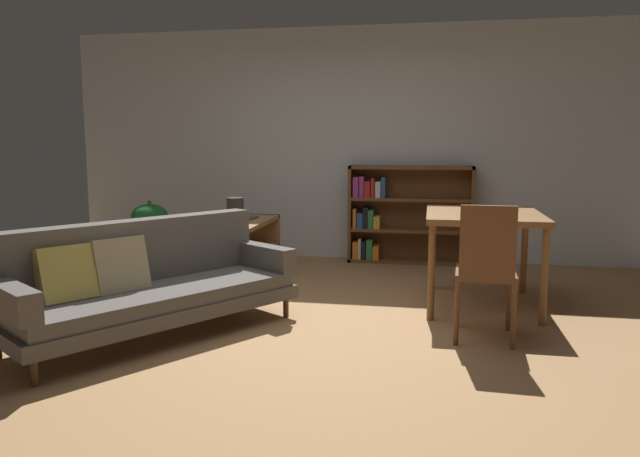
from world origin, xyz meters
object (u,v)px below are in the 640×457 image
fabric_couch (146,281)px  dining_chair_near (486,266)px  dining_table (483,223)px  media_console (243,251)px  potted_floor_plant (150,234)px  open_laptop (235,217)px  bookshelf (401,215)px  desk_speaker (235,211)px

fabric_couch → dining_chair_near: dining_chair_near is taller
dining_table → media_console: bearing=167.4°
potted_floor_plant → dining_chair_near: (3.19, -1.43, 0.09)m
media_console → open_laptop: bearing=136.9°
dining_chair_near → bookshelf: 2.83m
fabric_couch → bookshelf: bearing=61.1°
desk_speaker → potted_floor_plant: 1.06m
open_laptop → dining_chair_near: dining_chair_near is taller
desk_speaker → dining_chair_near: bearing=-28.4°
media_console → bookshelf: (1.49, 1.28, 0.24)m
open_laptop → bookshelf: 1.99m
bookshelf → dining_chair_near: bearing=-75.2°
fabric_couch → desk_speaker: 1.51m
fabric_couch → media_console: (0.17, 1.73, -0.08)m
desk_speaker → dining_chair_near: (2.19, -1.19, -0.20)m
dining_table → open_laptop: bearing=165.6°
desk_speaker → dining_table: (2.24, -0.23, -0.02)m
media_console → dining_chair_near: dining_chair_near is taller
potted_floor_plant → dining_chair_near: size_ratio=0.83×
open_laptop → potted_floor_plant: potted_floor_plant is taller
media_console → desk_speaker: desk_speaker is taller
desk_speaker → bookshelf: (1.47, 1.55, -0.19)m
open_laptop → dining_chair_near: 2.81m
media_console → desk_speaker: bearing=-85.1°
dining_chair_near → bookshelf: bookshelf is taller
dining_table → bookshelf: 1.95m
dining_table → potted_floor_plant: bearing=171.7°
media_console → fabric_couch: bearing=-95.6°
fabric_couch → potted_floor_plant: 1.88m
desk_speaker → dining_chair_near: 2.50m
dining_chair_near → bookshelf: bearing=104.8°
open_laptop → bookshelf: bearing=36.2°
desk_speaker → dining_chair_near: dining_chair_near is taller
media_console → bookshelf: size_ratio=0.82×
fabric_couch → media_console: fabric_couch is taller
potted_floor_plant → dining_table: size_ratio=0.72×
potted_floor_plant → bookshelf: (2.46, 1.31, 0.10)m
open_laptop → bookshelf: bookshelf is taller
media_console → dining_table: dining_table is taller
desk_speaker → bookshelf: bookshelf is taller
dining_chair_near → desk_speaker: bearing=151.6°
potted_floor_plant → dining_chair_near: bearing=-24.1°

